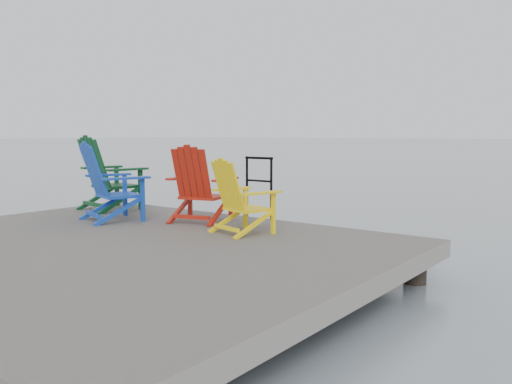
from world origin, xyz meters
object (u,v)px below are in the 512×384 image
Objects in this scene: handrail at (259,181)px; chair_red at (199,184)px; chair_green at (107,174)px; chair_yellow at (240,197)px; chair_blue at (109,182)px.

chair_red reaches higher than handrail.
chair_red is at bearing 7.89° from chair_green.
chair_yellow is at bearing 1.56° from chair_green.
chair_blue is (0.92, -0.67, -0.04)m from chair_green.
chair_green reaches higher than chair_yellow.
chair_yellow is at bearing -64.26° from handrail.
handrail is at bearing 25.08° from chair_green.
chair_red reaches higher than chair_yellow.
chair_green is 1.11× the size of chair_red.
chair_blue is 1.19× the size of chair_yellow.
handrail is 0.90m from chair_red.
handrail is 0.83× the size of chair_blue.
chair_blue reaches higher than chair_yellow.
chair_green is at bearing 162.36° from chair_blue.
chair_green is 2.01m from chair_red.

